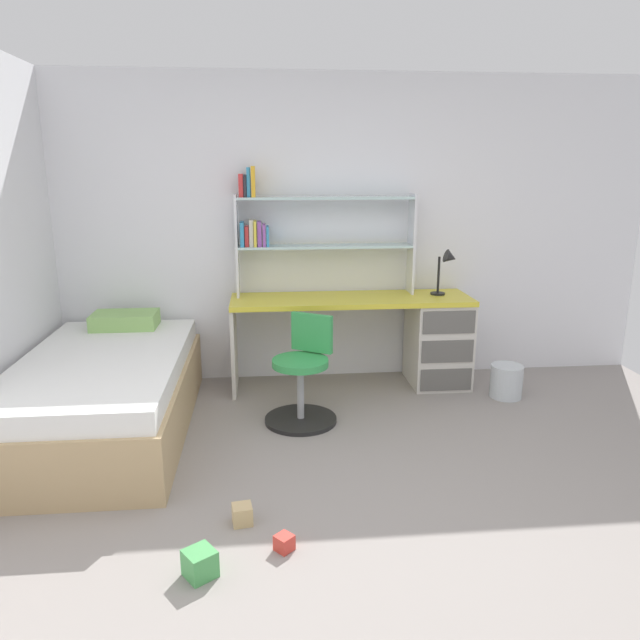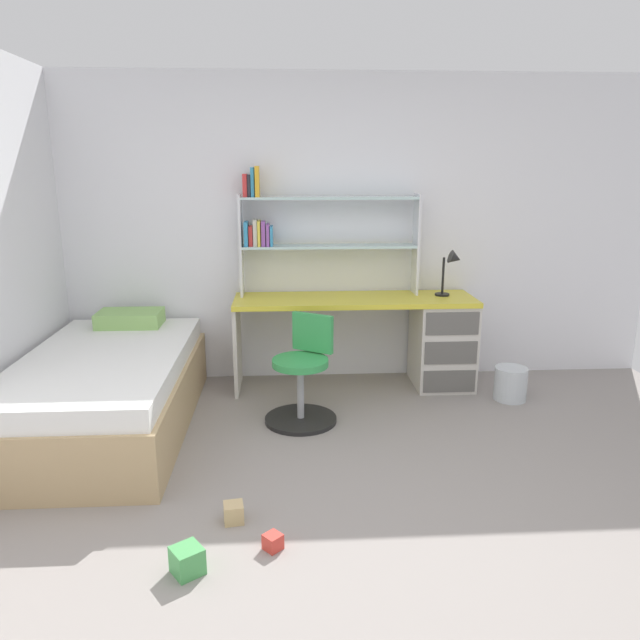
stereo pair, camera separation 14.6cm
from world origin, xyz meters
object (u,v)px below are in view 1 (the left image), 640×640
bookshelf_hutch (302,226)px  bed_platform (105,394)px  toy_block_natural_0 (242,514)px  swivel_chair (303,381)px  desk_lamp (448,265)px  toy_block_red_2 (284,543)px  waste_bin (506,381)px  desk (413,335)px  toy_block_green_1 (200,563)px

bookshelf_hutch → bed_platform: bookshelf_hutch is taller
bookshelf_hutch → toy_block_natural_0: bearing=-102.3°
swivel_chair → toy_block_natural_0: 1.35m
desk_lamp → toy_block_red_2: (-1.43, -2.19, -0.97)m
bookshelf_hutch → waste_bin: bookshelf_hutch is taller
toy_block_red_2 → swivel_chair: bearing=82.8°
bed_platform → toy_block_red_2: bearing=-51.1°
bed_platform → toy_block_red_2: bed_platform is taller
waste_bin → toy_block_red_2: waste_bin is taller
swivel_chair → toy_block_red_2: size_ratio=9.79×
desk → desk_lamp: size_ratio=5.09×
bed_platform → desk_lamp: bearing=15.7°
swivel_chair → bookshelf_hutch: bearing=85.9°
waste_bin → bookshelf_hutch: bearing=161.6°
swivel_chair → toy_block_green_1: (-0.57, -1.66, -0.23)m
toy_block_red_2 → desk_lamp: bearing=56.9°
desk_lamp → toy_block_red_2: bearing=-123.1°
bookshelf_hutch → toy_block_natural_0: (-0.46, -2.09, -1.28)m
bookshelf_hutch → desk_lamp: bookshelf_hutch is taller
waste_bin → bed_platform: bearing=-173.3°
toy_block_natural_0 → waste_bin: bearing=37.4°
swivel_chair → toy_block_red_2: swivel_chair is taller
toy_block_red_2 → toy_block_green_1: bearing=-158.8°
toy_block_green_1 → toy_block_red_2: bearing=21.2°
swivel_chair → bed_platform: 1.37m
bed_platform → desk: bearing=17.2°
desk → toy_block_green_1: desk is taller
desk_lamp → toy_block_red_2: size_ratio=4.91×
desk → toy_block_natural_0: size_ratio=19.44×
toy_block_red_2 → bookshelf_hutch: bearing=83.9°
toy_block_green_1 → toy_block_red_2: toy_block_green_1 is taller
bed_platform → toy_block_green_1: (0.79, -1.60, -0.21)m
swivel_chair → toy_block_red_2: 1.55m
bookshelf_hutch → swivel_chair: bookshelf_hutch is taller
swivel_chair → toy_block_red_2: bearing=-97.2°
toy_block_natural_0 → toy_block_green_1: bearing=-114.0°
toy_block_natural_0 → toy_block_red_2: 0.32m
toy_block_red_2 → desk: bearing=61.9°
bookshelf_hutch → toy_block_red_2: bookshelf_hutch is taller
desk → swivel_chair: (-0.97, -0.67, -0.13)m
bed_platform → waste_bin: (3.02, 0.35, -0.14)m
swivel_chair → bed_platform: (-1.37, -0.06, -0.02)m
bookshelf_hutch → desk: bearing=-9.8°
bed_platform → waste_bin: 3.04m
desk → toy_block_natural_0: (-1.37, -1.94, -0.38)m
toy_block_natural_0 → toy_block_green_1: (-0.18, -0.39, 0.01)m
desk_lamp → swivel_chair: size_ratio=0.50×
desk → bed_platform: size_ratio=0.96×
bed_platform → toy_block_natural_0: size_ratio=20.26×
desk → desk_lamp: 0.64m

